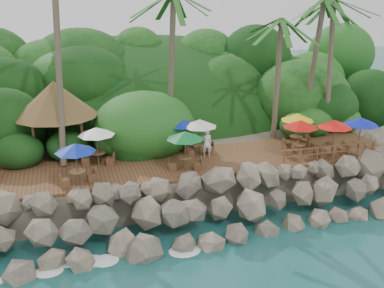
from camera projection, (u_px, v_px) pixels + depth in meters
name	position (u px, v px, depth m)	size (l,w,h in m)	color
ground	(226.00, 246.00, 22.01)	(140.00, 140.00, 0.00)	#19514F
land_base	(157.00, 133.00, 36.16)	(32.00, 25.20, 2.10)	gray
jungle_hill	(142.00, 121.00, 43.30)	(44.80, 28.00, 15.40)	#143811
seawall	(213.00, 207.00, 23.44)	(29.00, 4.00, 2.30)	gray
terrace	(192.00, 163.00, 26.72)	(26.00, 5.00, 0.20)	brown
jungle_foliage	(160.00, 149.00, 35.60)	(44.00, 16.00, 12.00)	#143811
foam_line	(224.00, 242.00, 22.27)	(25.20, 0.80, 0.06)	white
palapa	(55.00, 99.00, 27.12)	(5.19, 5.19, 4.60)	brown
dining_clusters	(207.00, 131.00, 26.04)	(24.51, 5.35, 2.33)	brown
railing	(326.00, 152.00, 26.43)	(6.10, 0.10, 1.00)	brown
waiter	(207.00, 143.00, 27.15)	(0.65, 0.43, 1.78)	white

